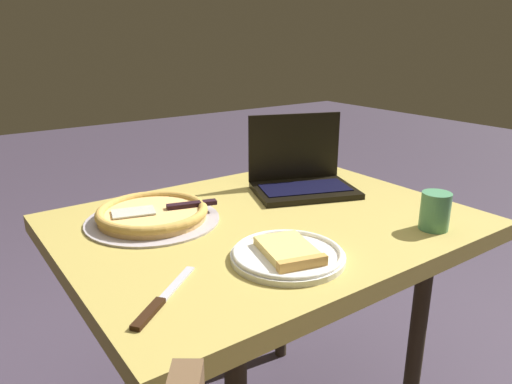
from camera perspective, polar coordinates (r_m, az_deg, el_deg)
The scene contains 6 objects.
dining_table at distance 1.36m, azimuth 1.28°, elevation -6.02°, with size 1.10×0.85×0.77m.
laptop at distance 1.57m, azimuth 5.41°, elevation 2.09°, with size 0.38×0.32×0.24m.
pizza_plate at distance 1.10m, azimuth 3.86°, elevation -7.43°, with size 0.26×0.26×0.04m.
pizza_tray at distance 1.34m, azimuth -12.24°, elevation -2.57°, with size 0.37×0.37×0.04m.
table_knife at distance 0.95m, azimuth -11.40°, elevation -12.69°, with size 0.20×0.17×0.01m.
drink_cup at distance 1.33m, azimuth 20.61°, elevation -2.10°, with size 0.08×0.08×0.10m.
Camera 1 is at (-0.75, -0.99, 1.26)m, focal length 33.48 mm.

